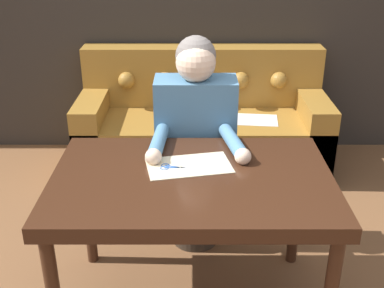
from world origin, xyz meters
name	(u,v)px	position (x,y,z in m)	size (l,w,h in m)	color
dining_table	(190,191)	(0.09, 0.14, 0.68)	(1.28, 0.83, 0.75)	#381E11
couch	(200,126)	(0.18, 1.73, 0.32)	(1.88, 0.77, 0.91)	olive
person	(193,145)	(0.11, 0.69, 0.65)	(0.50, 0.62, 1.26)	#33281E
pattern_paper_main	(187,166)	(0.08, 0.23, 0.76)	(0.43, 0.30, 0.00)	beige
scissors	(172,168)	(0.01, 0.21, 0.76)	(0.20, 0.08, 0.01)	silver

